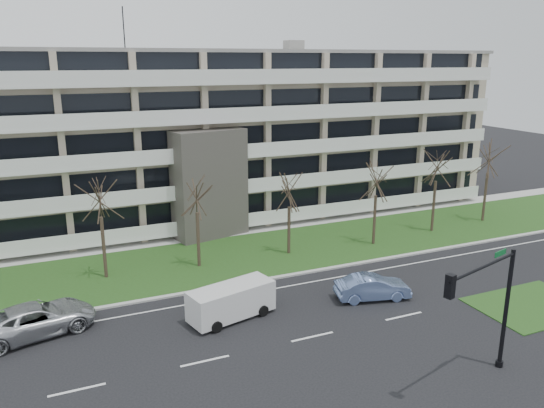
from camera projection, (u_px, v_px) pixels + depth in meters
name	position (u px, v px, depth m)	size (l,w,h in m)	color
ground	(312.00, 337.00, 28.57)	(160.00, 160.00, 0.00)	black
grass_verge	(233.00, 257.00, 40.06)	(90.00, 10.00, 0.06)	#244316
curb	(257.00, 281.00, 35.63)	(90.00, 0.35, 0.12)	#B2B2AD
sidewalk	(211.00, 235.00, 44.93)	(90.00, 2.00, 0.08)	#B2B2AD
grass_median	(532.00, 305.00, 32.16)	(7.00, 5.00, 0.06)	#244316
lane_edge_line	(266.00, 290.00, 34.32)	(90.00, 0.12, 0.01)	white
apartment_building	(187.00, 136.00, 48.96)	(60.50, 15.10, 18.75)	#BBA992
silver_pickup	(36.00, 319.00, 28.69)	(2.86, 6.21, 1.73)	silver
blue_sedan	(372.00, 287.00, 32.93)	(1.62, 4.64, 1.53)	#748ECA
white_van	(232.00, 299.00, 30.42)	(5.34, 3.02, 1.96)	silver
traffic_signal	(489.00, 300.00, 23.68)	(5.26, 1.75, 6.29)	black
tree_2	(99.00, 192.00, 34.72)	(3.88, 3.88, 7.75)	#382B21
tree_3	(196.00, 191.00, 36.79)	(3.62, 3.62, 7.24)	#382B21
tree_4	(289.00, 188.00, 39.44)	(3.34, 3.34, 6.68)	#382B21
tree_5	(377.00, 176.00, 41.42)	(3.63, 3.63, 7.26)	#382B21
tree_6	(437.00, 161.00, 44.51)	(3.99, 3.99, 7.99)	#382B21
tree_7	(490.00, 153.00, 47.38)	(4.06, 4.06, 8.12)	#382B21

